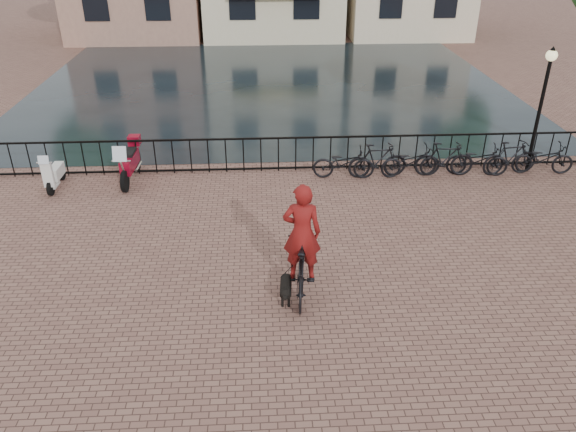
{
  "coord_description": "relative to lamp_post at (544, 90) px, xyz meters",
  "views": [
    {
      "loc": [
        -0.55,
        -6.96,
        6.6
      ],
      "look_at": [
        0.0,
        3.0,
        1.2
      ],
      "focal_mm": 35.0,
      "sensor_mm": 36.0,
      "label": 1
    }
  ],
  "objects": [
    {
      "name": "ground",
      "position": [
        -7.2,
        -7.6,
        -2.38
      ],
      "size": [
        100.0,
        100.0,
        0.0
      ],
      "primitive_type": "plane",
      "color": "brown",
      "rests_on": "ground"
    },
    {
      "name": "canal_water",
      "position": [
        -7.2,
        9.7,
        -2.38
      ],
      "size": [
        20.0,
        20.0,
        0.0
      ],
      "primitive_type": "plane",
      "color": "black",
      "rests_on": "ground"
    },
    {
      "name": "railing",
      "position": [
        -7.2,
        0.4,
        -1.87
      ],
      "size": [
        20.0,
        0.05,
        1.02
      ],
      "color": "black",
      "rests_on": "ground"
    },
    {
      "name": "lamp_post",
      "position": [
        0.0,
        0.0,
        0.0
      ],
      "size": [
        0.3,
        0.3,
        3.45
      ],
      "color": "black",
      "rests_on": "ground"
    },
    {
      "name": "cyclist",
      "position": [
        -7.0,
        -5.58,
        -1.33
      ],
      "size": [
        0.92,
        2.06,
        2.76
      ],
      "rotation": [
        0.0,
        0.0,
        3.04
      ],
      "color": "black",
      "rests_on": "ground"
    },
    {
      "name": "dog",
      "position": [
        -7.31,
        -5.82,
        -2.11
      ],
      "size": [
        0.32,
        0.82,
        0.54
      ],
      "rotation": [
        0.0,
        0.0,
        -0.08
      ],
      "color": "black",
      "rests_on": "ground"
    },
    {
      "name": "motorcycle",
      "position": [
        -11.32,
        -0.03,
        -1.7
      ],
      "size": [
        0.52,
        1.9,
        1.35
      ],
      "rotation": [
        0.0,
        0.0,
        -0.04
      ],
      "color": "maroon",
      "rests_on": "ground"
    },
    {
      "name": "scooter",
      "position": [
        -13.28,
        -0.38,
        -1.79
      ],
      "size": [
        0.36,
        1.26,
        1.17
      ],
      "rotation": [
        0.0,
        0.0,
        -0.0
      ],
      "color": "silver",
      "rests_on": "ground"
    },
    {
      "name": "parked_bike_0",
      "position": [
        -5.4,
        -0.2,
        -1.93
      ],
      "size": [
        1.76,
        0.74,
        0.9
      ],
      "primitive_type": "imported",
      "rotation": [
        0.0,
        0.0,
        1.49
      ],
      "color": "black",
      "rests_on": "ground"
    },
    {
      "name": "parked_bike_1",
      "position": [
        -4.45,
        -0.2,
        -1.88
      ],
      "size": [
        1.69,
        0.58,
        1.0
      ],
      "primitive_type": "imported",
      "rotation": [
        0.0,
        0.0,
        1.64
      ],
      "color": "black",
      "rests_on": "ground"
    },
    {
      "name": "parked_bike_2",
      "position": [
        -3.5,
        -0.2,
        -1.93
      ],
      "size": [
        1.76,
        0.74,
        0.9
      ],
      "primitive_type": "imported",
      "rotation": [
        0.0,
        0.0,
        1.66
      ],
      "color": "black",
      "rests_on": "ground"
    },
    {
      "name": "parked_bike_3",
      "position": [
        -2.55,
        -0.2,
        -1.88
      ],
      "size": [
        1.68,
        0.53,
        1.0
      ],
      "primitive_type": "imported",
      "rotation": [
        0.0,
        0.0,
        1.53
      ],
      "color": "black",
      "rests_on": "ground"
    },
    {
      "name": "parked_bike_4",
      "position": [
        -1.6,
        -0.2,
        -1.93
      ],
      "size": [
        1.79,
        0.84,
        0.9
      ],
      "primitive_type": "imported",
      "rotation": [
        0.0,
        0.0,
        1.42
      ],
      "color": "black",
      "rests_on": "ground"
    },
    {
      "name": "parked_bike_5",
      "position": [
        -0.65,
        -0.2,
        -1.88
      ],
      "size": [
        1.72,
        0.73,
        1.0
      ],
      "primitive_type": "imported",
      "rotation": [
        0.0,
        0.0,
        1.73
      ],
      "color": "black",
      "rests_on": "ground"
    },
    {
      "name": "parked_bike_6",
      "position": [
        0.3,
        -0.2,
        -1.93
      ],
      "size": [
        1.76,
        0.76,
        0.9
      ],
      "primitive_type": "imported",
      "rotation": [
        0.0,
        0.0,
        1.48
      ],
      "color": "black",
      "rests_on": "ground"
    }
  ]
}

